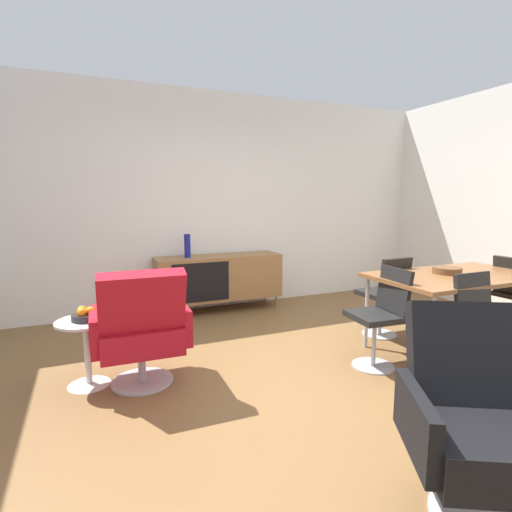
{
  "coord_description": "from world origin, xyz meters",
  "views": [
    {
      "loc": [
        -1.58,
        -2.45,
        1.44
      ],
      "look_at": [
        -0.14,
        0.9,
        0.91
      ],
      "focal_mm": 27.62,
      "sensor_mm": 36.0,
      "label": 1
    }
  ],
  "objects_px": {
    "sideboard": "(219,277)",
    "armchair_black_shell": "(486,416)",
    "dining_chair_front_left": "(485,324)",
    "dining_chair_near_window": "(381,313)",
    "vase_cobalt": "(187,246)",
    "fruit_bowl": "(85,315)",
    "lounge_chair_red": "(141,328)",
    "side_table_round": "(87,345)",
    "wooden_bowl_on_table": "(447,270)",
    "dining_table": "(457,279)",
    "dining_chair_back_left": "(385,293)"
  },
  "relations": [
    {
      "from": "dining_chair_back_left",
      "to": "armchair_black_shell",
      "type": "height_order",
      "value": "armchair_black_shell"
    },
    {
      "from": "vase_cobalt",
      "to": "dining_table",
      "type": "bearing_deg",
      "value": -47.03
    },
    {
      "from": "wooden_bowl_on_table",
      "to": "dining_chair_near_window",
      "type": "bearing_deg",
      "value": -174.92
    },
    {
      "from": "vase_cobalt",
      "to": "fruit_bowl",
      "type": "xyz_separation_m",
      "value": [
        -1.18,
        -1.57,
        -0.3
      ]
    },
    {
      "from": "dining_table",
      "to": "side_table_round",
      "type": "height_order",
      "value": "dining_table"
    },
    {
      "from": "wooden_bowl_on_table",
      "to": "dining_chair_back_left",
      "type": "height_order",
      "value": "dining_chair_back_left"
    },
    {
      "from": "dining_chair_near_window",
      "to": "vase_cobalt",
      "type": "bearing_deg",
      "value": 117.62
    },
    {
      "from": "dining_chair_back_left",
      "to": "armchair_black_shell",
      "type": "bearing_deg",
      "value": -120.79
    },
    {
      "from": "dining_chair_near_window",
      "to": "fruit_bowl",
      "type": "distance_m",
      "value": 2.4
    },
    {
      "from": "dining_chair_back_left",
      "to": "lounge_chair_red",
      "type": "height_order",
      "value": "lounge_chair_red"
    },
    {
      "from": "dining_table",
      "to": "armchair_black_shell",
      "type": "distance_m",
      "value": 2.14
    },
    {
      "from": "wooden_bowl_on_table",
      "to": "dining_chair_near_window",
      "type": "height_order",
      "value": "dining_chair_near_window"
    },
    {
      "from": "sideboard",
      "to": "lounge_chair_red",
      "type": "bearing_deg",
      "value": -124.2
    },
    {
      "from": "wooden_bowl_on_table",
      "to": "armchair_black_shell",
      "type": "relative_size",
      "value": 0.27
    },
    {
      "from": "dining_chair_near_window",
      "to": "dining_chair_back_left",
      "type": "height_order",
      "value": "same"
    },
    {
      "from": "dining_chair_near_window",
      "to": "fruit_bowl",
      "type": "bearing_deg",
      "value": 165.15
    },
    {
      "from": "vase_cobalt",
      "to": "armchair_black_shell",
      "type": "xyz_separation_m",
      "value": [
        0.48,
        -3.64,
        -0.4
      ]
    },
    {
      "from": "dining_chair_near_window",
      "to": "lounge_chair_red",
      "type": "bearing_deg",
      "value": 167.49
    },
    {
      "from": "dining_chair_near_window",
      "to": "armchair_black_shell",
      "type": "bearing_deg",
      "value": -114.45
    },
    {
      "from": "vase_cobalt",
      "to": "dining_table",
      "type": "distance_m",
      "value": 2.99
    },
    {
      "from": "dining_chair_near_window",
      "to": "fruit_bowl",
      "type": "height_order",
      "value": "dining_chair_near_window"
    },
    {
      "from": "vase_cobalt",
      "to": "dining_chair_back_left",
      "type": "height_order",
      "value": "vase_cobalt"
    },
    {
      "from": "armchair_black_shell",
      "to": "dining_chair_near_window",
      "type": "bearing_deg",
      "value": 65.55
    },
    {
      "from": "sideboard",
      "to": "dining_table",
      "type": "distance_m",
      "value": 2.74
    },
    {
      "from": "side_table_round",
      "to": "fruit_bowl",
      "type": "distance_m",
      "value": 0.24
    },
    {
      "from": "vase_cobalt",
      "to": "dining_chair_back_left",
      "type": "distance_m",
      "value": 2.37
    },
    {
      "from": "vase_cobalt",
      "to": "dining_chair_near_window",
      "type": "xyz_separation_m",
      "value": [
        1.14,
        -2.19,
        -0.4
      ]
    },
    {
      "from": "armchair_black_shell",
      "to": "fruit_bowl",
      "type": "relative_size",
      "value": 4.73
    },
    {
      "from": "armchair_black_shell",
      "to": "dining_chair_back_left",
      "type": "bearing_deg",
      "value": 59.21
    },
    {
      "from": "sideboard",
      "to": "fruit_bowl",
      "type": "xyz_separation_m",
      "value": [
        -1.58,
        -1.57,
        0.12
      ]
    },
    {
      "from": "armchair_black_shell",
      "to": "fruit_bowl",
      "type": "distance_m",
      "value": 2.66
    },
    {
      "from": "dining_chair_back_left",
      "to": "side_table_round",
      "type": "distance_m",
      "value": 2.87
    },
    {
      "from": "sideboard",
      "to": "armchair_black_shell",
      "type": "bearing_deg",
      "value": -88.74
    },
    {
      "from": "dining_chair_back_left",
      "to": "sideboard",
      "type": "bearing_deg",
      "value": 128.38
    },
    {
      "from": "vase_cobalt",
      "to": "sideboard",
      "type": "bearing_deg",
      "value": -0.27
    },
    {
      "from": "dining_chair_near_window",
      "to": "fruit_bowl",
      "type": "xyz_separation_m",
      "value": [
        -2.32,
        0.62,
        0.09
      ]
    },
    {
      "from": "sideboard",
      "to": "dining_chair_back_left",
      "type": "bearing_deg",
      "value": -51.62
    },
    {
      "from": "vase_cobalt",
      "to": "dining_chair_front_left",
      "type": "distance_m",
      "value": 3.24
    },
    {
      "from": "dining_chair_back_left",
      "to": "armchair_black_shell",
      "type": "xyz_separation_m",
      "value": [
        -1.2,
        -2.02,
        -0.0
      ]
    },
    {
      "from": "side_table_round",
      "to": "lounge_chair_red",
      "type": "bearing_deg",
      "value": -25.89
    },
    {
      "from": "wooden_bowl_on_table",
      "to": "dining_table",
      "type": "bearing_deg",
      "value": -49.17
    },
    {
      "from": "wooden_bowl_on_table",
      "to": "dining_chair_front_left",
      "type": "relative_size",
      "value": 0.3
    },
    {
      "from": "dining_chair_front_left",
      "to": "dining_chair_near_window",
      "type": "bearing_deg",
      "value": 134.17
    },
    {
      "from": "dining_chair_front_left",
      "to": "fruit_bowl",
      "type": "bearing_deg",
      "value": 157.75
    },
    {
      "from": "lounge_chair_red",
      "to": "armchair_black_shell",
      "type": "distance_m",
      "value": 2.28
    },
    {
      "from": "dining_chair_near_window",
      "to": "lounge_chair_red",
      "type": "height_order",
      "value": "lounge_chair_red"
    },
    {
      "from": "vase_cobalt",
      "to": "dining_chair_near_window",
      "type": "bearing_deg",
      "value": -62.38
    },
    {
      "from": "vase_cobalt",
      "to": "armchair_black_shell",
      "type": "height_order",
      "value": "vase_cobalt"
    },
    {
      "from": "fruit_bowl",
      "to": "dining_table",
      "type": "bearing_deg",
      "value": -10.78
    },
    {
      "from": "lounge_chair_red",
      "to": "side_table_round",
      "type": "bearing_deg",
      "value": 154.11
    }
  ]
}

